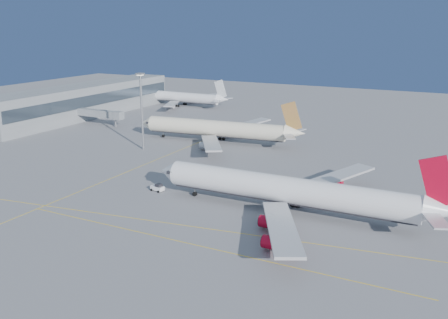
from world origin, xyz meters
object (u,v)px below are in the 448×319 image
at_px(pushback_tug, 158,188).
at_px(light_mast, 142,105).
at_px(airliner_third, 182,97).
at_px(airliner_etihad, 219,129).
at_px(airliner_virgin, 292,191).

xyz_separation_m(pushback_tug, light_mast, (-30.50, 35.35, 14.90)).
bearing_deg(light_mast, airliner_third, 113.77).
relative_size(airliner_etihad, light_mast, 2.44).
xyz_separation_m(airliner_etihad, airliner_third, (-57.45, 65.86, -0.57)).
bearing_deg(airliner_third, pushback_tug, -59.95).
relative_size(airliner_third, light_mast, 2.12).
height_order(airliner_virgin, airliner_etihad, airliner_virgin).
height_order(airliner_etihad, light_mast, light_mast).
distance_m(airliner_etihad, light_mast, 30.61).
distance_m(airliner_virgin, pushback_tug, 37.59).
bearing_deg(airliner_virgin, light_mast, 152.86).
bearing_deg(pushback_tug, light_mast, 139.88).
xyz_separation_m(airliner_virgin, pushback_tug, (-37.30, -1.28, -4.49)).
relative_size(airliner_virgin, light_mast, 2.72).
bearing_deg(light_mast, airliner_virgin, -26.67).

